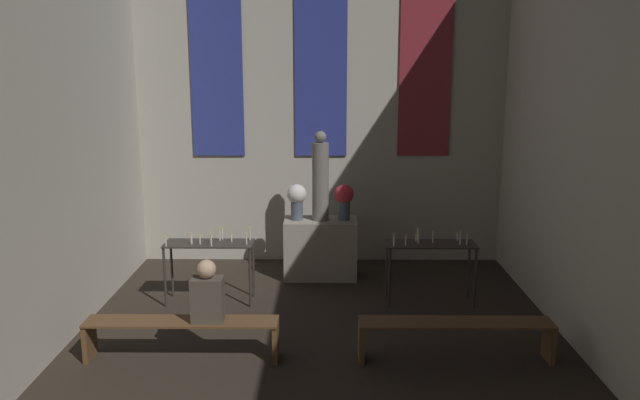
{
  "coord_description": "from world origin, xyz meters",
  "views": [
    {
      "loc": [
        0.08,
        1.26,
        3.32
      ],
      "look_at": [
        0.0,
        10.02,
        1.44
      ],
      "focal_mm": 35.0,
      "sensor_mm": 36.0,
      "label": 1
    }
  ],
  "objects_px": {
    "altar": "(320,248)",
    "flower_vase_right": "(344,199)",
    "statue": "(320,179)",
    "flower_vase_left": "(297,199)",
    "person_seated": "(207,294)",
    "candle_rack_left": "(209,251)",
    "pew_back_left": "(182,330)",
    "pew_back_right": "(455,331)",
    "candle_rack_right": "(431,252)"
  },
  "relations": [
    {
      "from": "pew_back_left",
      "to": "candle_rack_left",
      "type": "bearing_deg",
      "value": 89.87
    },
    {
      "from": "flower_vase_left",
      "to": "person_seated",
      "type": "relative_size",
      "value": 0.78
    },
    {
      "from": "flower_vase_left",
      "to": "candle_rack_right",
      "type": "relative_size",
      "value": 0.45
    },
    {
      "from": "flower_vase_right",
      "to": "person_seated",
      "type": "xyz_separation_m",
      "value": [
        -1.63,
        -2.9,
        -0.49
      ]
    },
    {
      "from": "pew_back_left",
      "to": "person_seated",
      "type": "height_order",
      "value": "person_seated"
    },
    {
      "from": "candle_rack_left",
      "to": "pew_back_left",
      "type": "relative_size",
      "value": 0.56
    },
    {
      "from": "candle_rack_right",
      "to": "flower_vase_right",
      "type": "bearing_deg",
      "value": 137.35
    },
    {
      "from": "candle_rack_left",
      "to": "pew_back_right",
      "type": "bearing_deg",
      "value": -29.8
    },
    {
      "from": "altar",
      "to": "candle_rack_right",
      "type": "xyz_separation_m",
      "value": [
        1.57,
        -1.1,
        0.28
      ]
    },
    {
      "from": "flower_vase_left",
      "to": "pew_back_right",
      "type": "relative_size",
      "value": 0.26
    },
    {
      "from": "pew_back_left",
      "to": "pew_back_right",
      "type": "relative_size",
      "value": 1.0
    },
    {
      "from": "candle_rack_right",
      "to": "pew_back_left",
      "type": "relative_size",
      "value": 0.56
    },
    {
      "from": "altar",
      "to": "statue",
      "type": "xyz_separation_m",
      "value": [
        0.0,
        0.0,
        1.13
      ]
    },
    {
      "from": "candle_rack_left",
      "to": "candle_rack_right",
      "type": "distance_m",
      "value": 3.14
    },
    {
      "from": "pew_back_left",
      "to": "person_seated",
      "type": "distance_m",
      "value": 0.54
    },
    {
      "from": "statue",
      "to": "pew_back_right",
      "type": "xyz_separation_m",
      "value": [
        1.57,
        -2.9,
        -1.25
      ]
    },
    {
      "from": "candle_rack_left",
      "to": "pew_back_left",
      "type": "distance_m",
      "value": 1.84
    },
    {
      "from": "pew_back_right",
      "to": "candle_rack_right",
      "type": "bearing_deg",
      "value": 90.02
    },
    {
      "from": "altar",
      "to": "pew_back_right",
      "type": "xyz_separation_m",
      "value": [
        1.57,
        -2.9,
        -0.12
      ]
    },
    {
      "from": "candle_rack_left",
      "to": "statue",
      "type": "bearing_deg",
      "value": 35.18
    },
    {
      "from": "altar",
      "to": "person_seated",
      "type": "relative_size",
      "value": 1.58
    },
    {
      "from": "statue",
      "to": "person_seated",
      "type": "bearing_deg",
      "value": -113.46
    },
    {
      "from": "pew_back_right",
      "to": "statue",
      "type": "bearing_deg",
      "value": 118.43
    },
    {
      "from": "candle_rack_left",
      "to": "person_seated",
      "type": "distance_m",
      "value": 1.82
    },
    {
      "from": "altar",
      "to": "flower_vase_left",
      "type": "bearing_deg",
      "value": 180.0
    },
    {
      "from": "statue",
      "to": "person_seated",
      "type": "xyz_separation_m",
      "value": [
        -1.26,
        -2.9,
        -0.81
      ]
    },
    {
      "from": "pew_back_left",
      "to": "candle_rack_right",
      "type": "bearing_deg",
      "value": 29.78
    },
    {
      "from": "pew_back_right",
      "to": "person_seated",
      "type": "bearing_deg",
      "value": 180.0
    },
    {
      "from": "person_seated",
      "to": "statue",
      "type": "bearing_deg",
      "value": 66.54
    },
    {
      "from": "flower_vase_left",
      "to": "candle_rack_left",
      "type": "distance_m",
      "value": 1.71
    },
    {
      "from": "flower_vase_left",
      "to": "candle_rack_left",
      "type": "xyz_separation_m",
      "value": [
        -1.19,
        -1.1,
        -0.53
      ]
    },
    {
      "from": "statue",
      "to": "candle_rack_left",
      "type": "height_order",
      "value": "statue"
    },
    {
      "from": "pew_back_left",
      "to": "pew_back_right",
      "type": "bearing_deg",
      "value": 0.0
    },
    {
      "from": "altar",
      "to": "candle_rack_left",
      "type": "relative_size",
      "value": 0.92
    },
    {
      "from": "flower_vase_left",
      "to": "pew_back_left",
      "type": "distance_m",
      "value": 3.27
    },
    {
      "from": "statue",
      "to": "pew_back_left",
      "type": "xyz_separation_m",
      "value": [
        -1.57,
        -2.9,
        -1.25
      ]
    },
    {
      "from": "pew_back_left",
      "to": "altar",
      "type": "bearing_deg",
      "value": 61.57
    },
    {
      "from": "statue",
      "to": "flower_vase_right",
      "type": "xyz_separation_m",
      "value": [
        0.37,
        0.0,
        -0.32
      ]
    },
    {
      "from": "candle_rack_left",
      "to": "candle_rack_right",
      "type": "height_order",
      "value": "candle_rack_right"
    },
    {
      "from": "altar",
      "to": "candle_rack_right",
      "type": "relative_size",
      "value": 0.92
    },
    {
      "from": "flower_vase_right",
      "to": "candle_rack_right",
      "type": "distance_m",
      "value": 1.71
    },
    {
      "from": "flower_vase_right",
      "to": "person_seated",
      "type": "relative_size",
      "value": 0.78
    },
    {
      "from": "candle_rack_left",
      "to": "pew_back_right",
      "type": "height_order",
      "value": "candle_rack_left"
    },
    {
      "from": "flower_vase_right",
      "to": "pew_back_left",
      "type": "relative_size",
      "value": 0.26
    },
    {
      "from": "altar",
      "to": "pew_back_left",
      "type": "xyz_separation_m",
      "value": [
        -1.57,
        -2.9,
        -0.12
      ]
    },
    {
      "from": "altar",
      "to": "flower_vase_right",
      "type": "xyz_separation_m",
      "value": [
        0.37,
        0.0,
        0.81
      ]
    },
    {
      "from": "statue",
      "to": "pew_back_right",
      "type": "height_order",
      "value": "statue"
    },
    {
      "from": "pew_back_right",
      "to": "person_seated",
      "type": "distance_m",
      "value": 2.86
    },
    {
      "from": "candle_rack_left",
      "to": "flower_vase_right",
      "type": "bearing_deg",
      "value": 29.66
    },
    {
      "from": "altar",
      "to": "pew_back_left",
      "type": "height_order",
      "value": "altar"
    }
  ]
}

